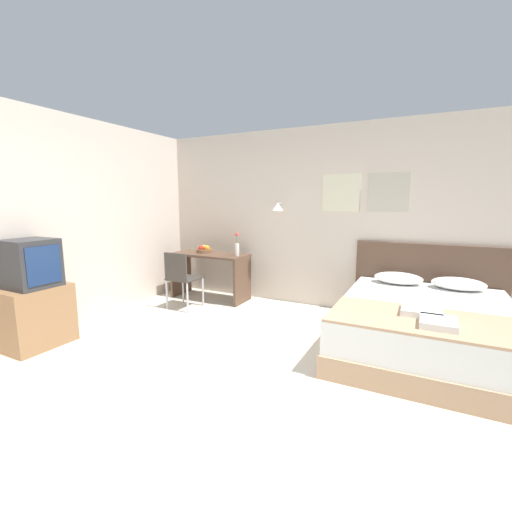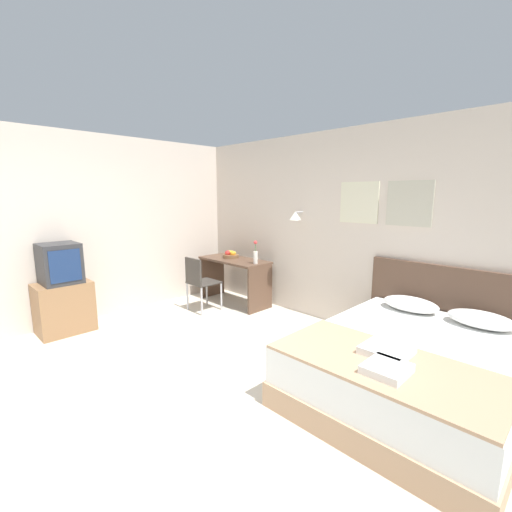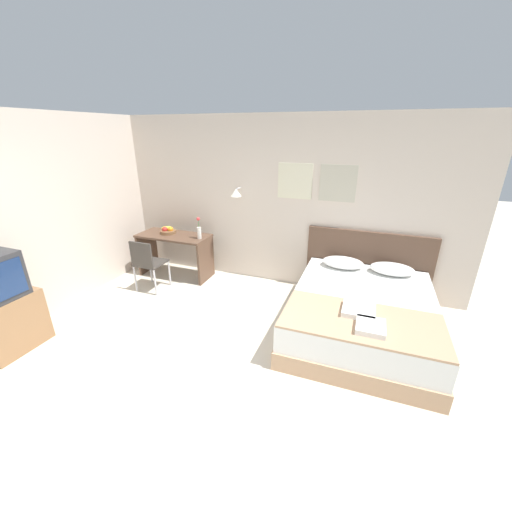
# 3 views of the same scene
# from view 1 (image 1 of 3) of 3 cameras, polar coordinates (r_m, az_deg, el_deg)

# --- Properties ---
(ground_plane) EXTENTS (24.00, 24.00, 0.00)m
(ground_plane) POSITION_cam_1_polar(r_m,az_deg,el_deg) (2.99, -8.27, -23.02)
(ground_plane) COLOR beige
(wall_back) EXTENTS (5.91, 0.31, 2.65)m
(wall_back) POSITION_cam_1_polar(r_m,az_deg,el_deg) (5.18, 10.17, 6.19)
(wall_back) COLOR beige
(wall_back) RESTS_ON ground_plane
(bed) EXTENTS (1.69, 2.06, 0.54)m
(bed) POSITION_cam_1_polar(r_m,az_deg,el_deg) (4.07, 26.22, -10.79)
(bed) COLOR tan
(bed) RESTS_ON ground_plane
(headboard) EXTENTS (1.81, 0.06, 1.04)m
(headboard) POSITION_cam_1_polar(r_m,az_deg,el_deg) (5.02, 26.57, -4.11)
(headboard) COLOR brown
(headboard) RESTS_ON ground_plane
(pillow_left) EXTENTS (0.59, 0.37, 0.14)m
(pillow_left) POSITION_cam_1_polar(r_m,az_deg,el_deg) (4.75, 22.60, -3.42)
(pillow_left) COLOR white
(pillow_left) RESTS_ON bed
(pillow_right) EXTENTS (0.59, 0.37, 0.14)m
(pillow_right) POSITION_cam_1_polar(r_m,az_deg,el_deg) (4.76, 30.66, -4.00)
(pillow_right) COLOR white
(pillow_right) RESTS_ON bed
(throw_blanket) EXTENTS (1.64, 0.82, 0.02)m
(throw_blanket) POSITION_cam_1_polar(r_m,az_deg,el_deg) (3.41, 26.44, -9.59)
(throw_blanket) COLOR tan
(throw_blanket) RESTS_ON bed
(folded_towel_near_foot) EXTENTS (0.34, 0.35, 0.06)m
(folded_towel_near_foot) POSITION_cam_1_polar(r_m,az_deg,el_deg) (3.54, 25.89, -8.19)
(folded_towel_near_foot) COLOR white
(folded_towel_near_foot) RESTS_ON throw_blanket
(folded_towel_mid_bed) EXTENTS (0.28, 0.31, 0.06)m
(folded_towel_mid_bed) POSITION_cam_1_polar(r_m,az_deg,el_deg) (3.26, 28.10, -9.78)
(folded_towel_mid_bed) COLOR white
(folded_towel_mid_bed) RESTS_ON throw_blanket
(desk) EXTENTS (1.24, 0.55, 0.75)m
(desk) POSITION_cam_1_polar(r_m,az_deg,el_deg) (5.61, -7.67, -1.80)
(desk) COLOR brown
(desk) RESTS_ON ground_plane
(desk_chair) EXTENTS (0.42, 0.42, 0.85)m
(desk_chair) POSITION_cam_1_polar(r_m,az_deg,el_deg) (5.13, -12.46, -3.19)
(desk_chair) COLOR #3D3833
(desk_chair) RESTS_ON ground_plane
(fruit_bowl) EXTENTS (0.28, 0.26, 0.13)m
(fruit_bowl) POSITION_cam_1_polar(r_m,az_deg,el_deg) (5.68, -8.62, 1.07)
(fruit_bowl) COLOR brown
(fruit_bowl) RESTS_ON desk
(flower_vase) EXTENTS (0.07, 0.07, 0.36)m
(flower_vase) POSITION_cam_1_polar(r_m,az_deg,el_deg) (5.26, -3.20, 1.48)
(flower_vase) COLOR silver
(flower_vase) RESTS_ON desk
(tv_stand) EXTENTS (0.47, 0.65, 0.67)m
(tv_stand) POSITION_cam_1_polar(r_m,az_deg,el_deg) (4.51, -32.77, -8.47)
(tv_stand) COLOR #8E6642
(tv_stand) RESTS_ON ground_plane
(television) EXTENTS (0.46, 0.45, 0.52)m
(television) POSITION_cam_1_polar(r_m,az_deg,el_deg) (4.38, -33.43, -1.03)
(television) COLOR #2D2D30
(television) RESTS_ON tv_stand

